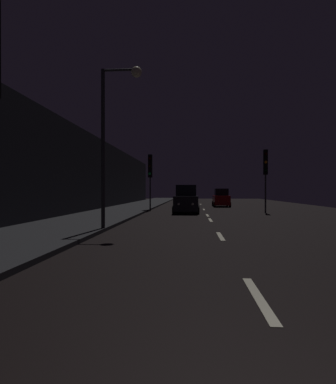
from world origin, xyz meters
TOP-DOWN VIEW (x-y plane):
  - ground at (0.00, 24.50)m, footprint 26.05×84.00m
  - sidewalk_left at (-6.83, 24.50)m, footprint 4.40×84.00m
  - building_facade_left at (-9.43, 21.00)m, footprint 0.80×63.00m
  - lane_centerline at (0.00, 19.02)m, footprint 0.16×37.16m
  - traffic_light_far_right at (4.52, 22.75)m, footprint 0.33×0.47m
  - traffic_light_far_left at (-4.53, 24.27)m, footprint 0.33×0.47m
  - streetlamp_overhead at (-4.25, 10.88)m, footprint 1.70×0.44m
  - car_approaching_headlights at (-1.50, 22.34)m, footprint 1.95×4.22m
  - car_distant_taillights at (2.01, 32.15)m, footprint 1.76×3.80m

SIDE VIEW (x-z plane):
  - ground at x=0.00m, z-range -0.02..0.00m
  - lane_centerline at x=0.00m, z-range 0.00..0.01m
  - sidewalk_left at x=-6.83m, z-range 0.00..0.15m
  - car_distant_taillights at x=2.01m, z-range -0.08..1.83m
  - car_approaching_headlights at x=-1.50m, z-range -0.09..2.04m
  - building_facade_left at x=-9.43m, z-range 0.00..6.23m
  - traffic_light_far_left at x=-4.53m, z-range 1.05..5.74m
  - traffic_light_far_right at x=4.52m, z-range 1.09..5.91m
  - streetlamp_overhead at x=-4.25m, z-range 1.14..7.93m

